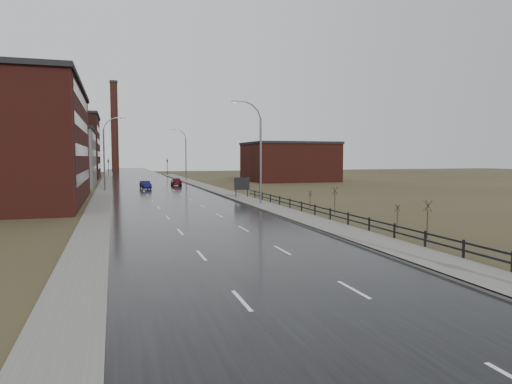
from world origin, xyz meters
TOP-DOWN VIEW (x-y plane):
  - ground at (0.00, 0.00)m, footprint 320.00×320.00m
  - road at (0.00, 60.00)m, footprint 14.00×300.00m
  - sidewalk_right at (8.60, 35.00)m, footprint 3.20×180.00m
  - curb_right at (7.08, 35.00)m, footprint 0.16×180.00m
  - sidewalk_left at (-8.20, 60.00)m, footprint 2.40×260.00m
  - warehouse_mid at (-17.99, 78.00)m, footprint 16.32×20.40m
  - warehouse_far at (-22.99, 108.00)m, footprint 26.52×24.48m
  - building_right at (30.30, 82.00)m, footprint 18.36×16.32m
  - smokestack at (-6.00, 150.00)m, footprint 2.70×2.70m
  - streetlight_right_mid at (8.50, 36.00)m, footprint 3.36×0.28m
  - streetlight_left at (-7.70, 62.00)m, footprint 3.36×0.28m
  - streetlight_right_far at (8.50, 90.00)m, footprint 3.36×0.28m
  - guardrail at (10.30, 18.31)m, footprint 0.10×53.05m
  - shrub_c at (12.74, 12.96)m, footprint 0.59×0.63m
  - shrub_d at (13.25, 16.98)m, footprint 0.44×0.47m
  - shrub_e at (12.85, 26.19)m, footprint 0.60×0.63m
  - shrub_f at (12.90, 31.84)m, footprint 0.42×0.45m
  - billboard at (9.10, 44.79)m, footprint 2.04×0.17m
  - traffic_light_left at (-8.00, 120.00)m, footprint 0.58×2.73m
  - traffic_light_right at (8.00, 120.00)m, footprint 0.58×2.73m
  - car_near at (-1.72, 64.82)m, footprint 1.79×4.09m
  - car_far at (4.20, 71.71)m, footprint 1.89×4.45m

SIDE VIEW (x-z plane):
  - ground at x=0.00m, z-range 0.00..0.00m
  - road at x=0.00m, z-range 0.00..0.06m
  - sidewalk_left at x=-8.20m, z-range 0.00..0.12m
  - sidewalk_right at x=8.60m, z-range 0.00..0.18m
  - curb_right at x=7.08m, z-range 0.00..0.18m
  - car_near at x=-1.72m, z-range 0.00..1.31m
  - guardrail at x=10.30m, z-range 0.16..1.26m
  - car_far at x=4.20m, z-range 0.00..1.50m
  - shrub_f at x=12.90m, z-range 0.05..1.81m
  - shrub_d at x=13.25m, z-range 0.06..1.90m
  - shrub_c at x=12.74m, z-range 0.08..2.60m
  - shrub_e at x=12.85m, z-range 0.08..2.62m
  - billboard at x=9.10m, z-range 0.44..3.10m
  - building_right at x=30.30m, z-range 0.01..8.51m
  - traffic_light_left at x=-8.00m, z-range 1.95..7.25m
  - traffic_light_right at x=8.00m, z-range 1.95..7.25m
  - warehouse_mid at x=-17.99m, z-range 0.01..10.51m
  - streetlight_right_mid at x=8.50m, z-range 0.16..11.51m
  - streetlight_left at x=-7.70m, z-range 0.16..11.51m
  - streetlight_right_far at x=8.50m, z-range 0.16..11.51m
  - warehouse_far at x=-22.99m, z-range 0.01..15.51m
  - smokestack at x=-6.00m, z-range 0.15..30.85m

